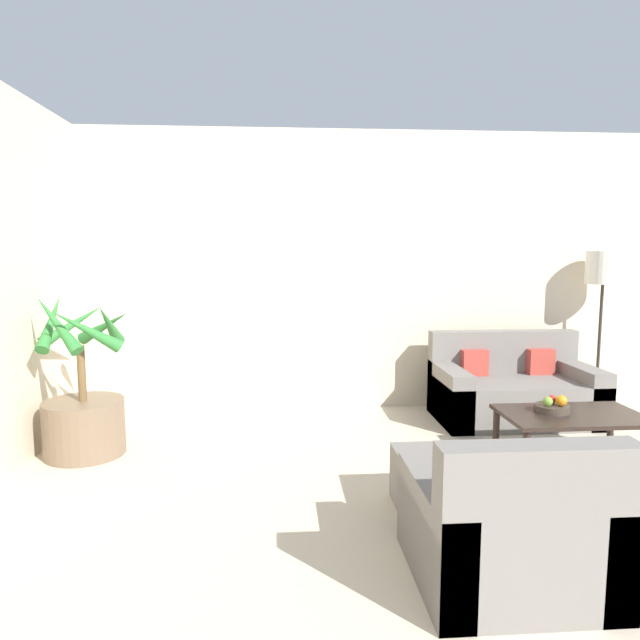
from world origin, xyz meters
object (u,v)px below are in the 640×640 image
object	(u,v)px
apple_red	(552,399)
orange_fruit	(561,401)
coffee_table	(572,419)
apple_green	(548,401)
armchair	(507,531)
potted_palm	(84,409)
ottoman	(445,481)
sofa_loveseat	(513,391)
floor_lamp	(603,276)
fruit_bowl	(552,408)

from	to	relation	value
apple_red	orange_fruit	distance (m)	0.08
coffee_table	apple_red	bearing A→B (deg)	142.67
apple_red	apple_green	bearing A→B (deg)	-133.56
apple_red	armchair	size ratio (longest dim) A/B	0.08
coffee_table	apple_green	bearing A→B (deg)	171.72
armchair	orange_fruit	bearing A→B (deg)	55.69
potted_palm	ottoman	world-z (taller)	potted_palm
potted_palm	apple_green	size ratio (longest dim) A/B	17.51
orange_fruit	armchair	size ratio (longest dim) A/B	0.10
sofa_loveseat	apple_green	xyz separation A→B (m)	(-0.19, -1.05, 0.19)
sofa_loveseat	armchair	bearing A→B (deg)	-113.49
coffee_table	orange_fruit	xyz separation A→B (m)	(-0.08, 0.02, 0.14)
armchair	ottoman	distance (m)	0.78
coffee_table	apple_red	world-z (taller)	apple_red
apple_red	orange_fruit	world-z (taller)	orange_fruit
potted_palm	apple_red	bearing A→B (deg)	-5.61
apple_red	apple_green	xyz separation A→B (m)	(-0.06, -0.06, 0.00)
coffee_table	ottoman	size ratio (longest dim) A/B	1.73
apple_green	ottoman	bearing A→B (deg)	-143.90
floor_lamp	apple_red	distance (m)	1.87
potted_palm	ottoman	distance (m)	2.73
apple_green	armchair	bearing A→B (deg)	-121.48
fruit_bowl	apple_green	size ratio (longest dim) A/B	3.48
sofa_loveseat	ottoman	world-z (taller)	sofa_loveseat
coffee_table	ottoman	bearing A→B (deg)	-149.38
coffee_table	armchair	bearing A→B (deg)	-126.78
floor_lamp	ottoman	xyz separation A→B (m)	(-2.12, -2.03, -1.14)
apple_red	ottoman	xyz separation A→B (m)	(-1.04, -0.78, -0.28)
orange_fruit	potted_palm	bearing A→B (deg)	173.33
orange_fruit	sofa_loveseat	bearing A→B (deg)	85.09
apple_green	orange_fruit	distance (m)	0.10
orange_fruit	armchair	bearing A→B (deg)	-124.31
ottoman	floor_lamp	bearing A→B (deg)	43.67
sofa_loveseat	apple_green	distance (m)	1.08
apple_red	potted_palm	bearing A→B (deg)	174.39
potted_palm	floor_lamp	bearing A→B (deg)	11.14
sofa_loveseat	fruit_bowl	distance (m)	1.04
orange_fruit	ottoman	distance (m)	1.32
potted_palm	sofa_loveseat	xyz separation A→B (m)	(3.65, 0.64, -0.09)
armchair	fruit_bowl	bearing A→B (deg)	57.67
ottoman	orange_fruit	bearing A→B (deg)	33.26
apple_green	orange_fruit	world-z (taller)	orange_fruit
orange_fruit	floor_lamp	bearing A→B (deg)	51.57
potted_palm	floor_lamp	size ratio (longest dim) A/B	0.81
floor_lamp	apple_green	xyz separation A→B (m)	(-1.15, -1.32, -0.86)
armchair	coffee_table	bearing A→B (deg)	53.22
sofa_loveseat	fruit_bowl	world-z (taller)	sofa_loveseat
sofa_loveseat	orange_fruit	world-z (taller)	sofa_loveseat
fruit_bowl	apple_red	world-z (taller)	apple_red
floor_lamp	fruit_bowl	world-z (taller)	floor_lamp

